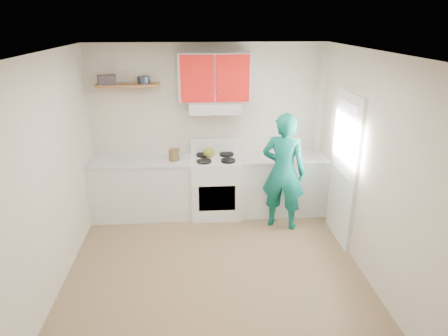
{
  "coord_description": "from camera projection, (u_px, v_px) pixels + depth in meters",
  "views": [
    {
      "loc": [
        -0.21,
        -4.16,
        2.93
      ],
      "look_at": [
        0.15,
        0.55,
        1.15
      ],
      "focal_mm": 32.07,
      "sensor_mm": 36.0,
      "label": 1
    }
  ],
  "objects": [
    {
      "name": "floor",
      "position": [
        215.0,
        271.0,
        4.93
      ],
      "size": [
        3.8,
        3.8,
        0.0
      ],
      "primitive_type": "plane",
      "color": "brown",
      "rests_on": "ground"
    },
    {
      "name": "ceiling",
      "position": [
        213.0,
        53.0,
        4.01
      ],
      "size": [
        3.6,
        3.8,
        0.04
      ],
      "primitive_type": "cube",
      "color": "white",
      "rests_on": "floor"
    },
    {
      "name": "back_wall",
      "position": [
        208.0,
        129.0,
        6.24
      ],
      "size": [
        3.6,
        0.04,
        2.6
      ],
      "primitive_type": "cube",
      "color": "beige",
      "rests_on": "floor"
    },
    {
      "name": "front_wall",
      "position": [
        229.0,
        275.0,
        2.7
      ],
      "size": [
        3.6,
        0.04,
        2.6
      ],
      "primitive_type": "cube",
      "color": "beige",
      "rests_on": "floor"
    },
    {
      "name": "left_wall",
      "position": [
        49.0,
        178.0,
        4.34
      ],
      "size": [
        0.04,
        3.8,
        2.6
      ],
      "primitive_type": "cube",
      "color": "beige",
      "rests_on": "floor"
    },
    {
      "name": "right_wall",
      "position": [
        370.0,
        169.0,
        4.6
      ],
      "size": [
        0.04,
        3.8,
        2.6
      ],
      "primitive_type": "cube",
      "color": "beige",
      "rests_on": "floor"
    },
    {
      "name": "door",
      "position": [
        344.0,
        170.0,
        5.35
      ],
      "size": [
        0.05,
        0.85,
        2.05
      ],
      "primitive_type": "cube",
      "color": "white",
      "rests_on": "floor"
    },
    {
      "name": "door_glass",
      "position": [
        345.0,
        139.0,
        5.2
      ],
      "size": [
        0.01,
        0.55,
        0.95
      ],
      "primitive_type": "cube",
      "color": "white",
      "rests_on": "door"
    },
    {
      "name": "counter_left",
      "position": [
        142.0,
        189.0,
        6.19
      ],
      "size": [
        1.52,
        0.6,
        0.9
      ],
      "primitive_type": "cube",
      "color": "silver",
      "rests_on": "floor"
    },
    {
      "name": "counter_right",
      "position": [
        281.0,
        184.0,
        6.35
      ],
      "size": [
        1.32,
        0.6,
        0.9
      ],
      "primitive_type": "cube",
      "color": "silver",
      "rests_on": "floor"
    },
    {
      "name": "stove",
      "position": [
        216.0,
        186.0,
        6.24
      ],
      "size": [
        0.76,
        0.65,
        0.92
      ],
      "primitive_type": "cube",
      "color": "white",
      "rests_on": "floor"
    },
    {
      "name": "range_hood",
      "position": [
        215.0,
        107.0,
        5.91
      ],
      "size": [
        0.76,
        0.44,
        0.15
      ],
      "primitive_type": "cube",
      "color": "silver",
      "rests_on": "back_wall"
    },
    {
      "name": "upper_cabinets",
      "position": [
        214.0,
        77.0,
        5.81
      ],
      "size": [
        1.02,
        0.33,
        0.7
      ],
      "primitive_type": "cube",
      "color": "red",
      "rests_on": "back_wall"
    },
    {
      "name": "shelf",
      "position": [
        128.0,
        85.0,
        5.77
      ],
      "size": [
        0.9,
        0.3,
        0.04
      ],
      "primitive_type": "cube",
      "color": "brown",
      "rests_on": "back_wall"
    },
    {
      "name": "books",
      "position": [
        107.0,
        80.0,
        5.69
      ],
      "size": [
        0.29,
        0.24,
        0.13
      ],
      "primitive_type": "cube",
      "rotation": [
        0.0,
        0.0,
        0.29
      ],
      "color": "#383237",
      "rests_on": "shelf"
    },
    {
      "name": "tin",
      "position": [
        144.0,
        80.0,
        5.75
      ],
      "size": [
        0.18,
        0.18,
        0.11
      ],
      "primitive_type": "cylinder",
      "rotation": [
        0.0,
        0.0,
        -0.02
      ],
      "color": "#333D4C",
      "rests_on": "shelf"
    },
    {
      "name": "kettle",
      "position": [
        209.0,
        152.0,
        6.13
      ],
      "size": [
        0.18,
        0.18,
        0.15
      ],
      "primitive_type": "ellipsoid",
      "rotation": [
        0.0,
        0.0,
        -0.02
      ],
      "color": "olive",
      "rests_on": "stove"
    },
    {
      "name": "crock",
      "position": [
        174.0,
        155.0,
        5.98
      ],
      "size": [
        0.2,
        0.2,
        0.19
      ],
      "primitive_type": "cylinder",
      "rotation": [
        0.0,
        0.0,
        -0.26
      ],
      "color": "brown",
      "rests_on": "counter_left"
    },
    {
      "name": "cutting_board",
      "position": [
        262.0,
        159.0,
        6.11
      ],
      "size": [
        0.36,
        0.31,
        0.02
      ],
      "primitive_type": "cube",
      "rotation": [
        0.0,
        0.0,
        -0.35
      ],
      "color": "olive",
      "rests_on": "counter_right"
    },
    {
      "name": "silicone_mat",
      "position": [
        302.0,
        157.0,
        6.23
      ],
      "size": [
        0.31,
        0.26,
        0.01
      ],
      "primitive_type": "cube",
      "rotation": [
        0.0,
        0.0,
        0.06
      ],
      "color": "red",
      "rests_on": "counter_right"
    },
    {
      "name": "person",
      "position": [
        283.0,
        172.0,
        5.72
      ],
      "size": [
        0.74,
        0.63,
        1.73
      ],
      "primitive_type": "imported",
      "rotation": [
        0.0,
        0.0,
        2.74
      ],
      "color": "#0B6859",
      "rests_on": "floor"
    }
  ]
}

